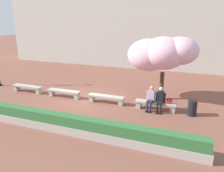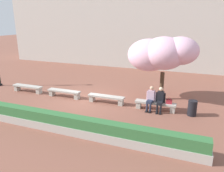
{
  "view_description": "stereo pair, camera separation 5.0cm",
  "coord_description": "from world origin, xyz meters",
  "px_view_note": "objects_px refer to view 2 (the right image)",
  "views": [
    {
      "loc": [
        5.89,
        -10.83,
        4.58
      ],
      "look_at": [
        1.68,
        0.2,
        1.0
      ],
      "focal_mm": 35.0,
      "sensor_mm": 36.0,
      "label": 1
    },
    {
      "loc": [
        5.94,
        -10.82,
        4.58
      ],
      "look_at": [
        1.68,
        0.2,
        1.0
      ],
      "focal_mm": 35.0,
      "sensor_mm": 36.0,
      "label": 2
    }
  ],
  "objects_px": {
    "stone_bench_center": "(106,98)",
    "cherry_tree_main": "(162,53)",
    "person_seated_right": "(160,99)",
    "trash_bin": "(192,108)",
    "handbag": "(169,101)",
    "stone_bench_near_west": "(64,92)",
    "person_seated_left": "(151,97)",
    "stone_bench_west_end": "(28,87)",
    "stone_bench_near_east": "(155,105)"
  },
  "relations": [
    {
      "from": "person_seated_left",
      "to": "person_seated_right",
      "type": "relative_size",
      "value": 1.0
    },
    {
      "from": "person_seated_left",
      "to": "handbag",
      "type": "bearing_deg",
      "value": 4.3
    },
    {
      "from": "stone_bench_near_east",
      "to": "person_seated_right",
      "type": "distance_m",
      "value": 0.46
    },
    {
      "from": "handbag",
      "to": "stone_bench_near_west",
      "type": "bearing_deg",
      "value": -179.84
    },
    {
      "from": "stone_bench_near_east",
      "to": "cherry_tree_main",
      "type": "height_order",
      "value": "cherry_tree_main"
    },
    {
      "from": "handbag",
      "to": "stone_bench_center",
      "type": "bearing_deg",
      "value": -179.72
    },
    {
      "from": "stone_bench_near_west",
      "to": "stone_bench_near_east",
      "type": "bearing_deg",
      "value": 0.0
    },
    {
      "from": "stone_bench_west_end",
      "to": "person_seated_right",
      "type": "xyz_separation_m",
      "value": [
        8.66,
        -0.05,
        0.39
      ]
    },
    {
      "from": "person_seated_left",
      "to": "person_seated_right",
      "type": "distance_m",
      "value": 0.49
    },
    {
      "from": "stone_bench_near_west",
      "to": "person_seated_right",
      "type": "xyz_separation_m",
      "value": [
        5.86,
        -0.05,
        0.39
      ]
    },
    {
      "from": "stone_bench_center",
      "to": "stone_bench_near_east",
      "type": "bearing_deg",
      "value": 0.0
    },
    {
      "from": "cherry_tree_main",
      "to": "trash_bin",
      "type": "relative_size",
      "value": 5.12
    },
    {
      "from": "person_seated_right",
      "to": "trash_bin",
      "type": "bearing_deg",
      "value": 1.38
    },
    {
      "from": "person_seated_left",
      "to": "stone_bench_near_east",
      "type": "bearing_deg",
      "value": 12.12
    },
    {
      "from": "stone_bench_west_end",
      "to": "cherry_tree_main",
      "type": "xyz_separation_m",
      "value": [
        8.34,
        1.87,
        2.44
      ]
    },
    {
      "from": "person_seated_left",
      "to": "cherry_tree_main",
      "type": "xyz_separation_m",
      "value": [
        0.17,
        1.92,
        2.05
      ]
    },
    {
      "from": "handbag",
      "to": "stone_bench_near_east",
      "type": "bearing_deg",
      "value": -178.57
    },
    {
      "from": "stone_bench_center",
      "to": "stone_bench_near_east",
      "type": "xyz_separation_m",
      "value": [
        2.81,
        0.0,
        0.0
      ]
    },
    {
      "from": "cherry_tree_main",
      "to": "handbag",
      "type": "bearing_deg",
      "value": -67.38
    },
    {
      "from": "handbag",
      "to": "trash_bin",
      "type": "relative_size",
      "value": 0.43
    },
    {
      "from": "person_seated_right",
      "to": "handbag",
      "type": "bearing_deg",
      "value": 8.97
    },
    {
      "from": "person_seated_left",
      "to": "cherry_tree_main",
      "type": "height_order",
      "value": "cherry_tree_main"
    },
    {
      "from": "cherry_tree_main",
      "to": "stone_bench_center",
      "type": "bearing_deg",
      "value": -145.62
    },
    {
      "from": "stone_bench_near_east",
      "to": "stone_bench_center",
      "type": "bearing_deg",
      "value": 180.0
    },
    {
      "from": "stone_bench_center",
      "to": "cherry_tree_main",
      "type": "height_order",
      "value": "cherry_tree_main"
    },
    {
      "from": "person_seated_right",
      "to": "trash_bin",
      "type": "distance_m",
      "value": 1.62
    },
    {
      "from": "stone_bench_near_east",
      "to": "cherry_tree_main",
      "type": "xyz_separation_m",
      "value": [
        -0.08,
        1.87,
        2.44
      ]
    },
    {
      "from": "stone_bench_west_end",
      "to": "person_seated_right",
      "type": "relative_size",
      "value": 1.65
    },
    {
      "from": "stone_bench_west_end",
      "to": "cherry_tree_main",
      "type": "bearing_deg",
      "value": 12.61
    },
    {
      "from": "stone_bench_west_end",
      "to": "person_seated_right",
      "type": "height_order",
      "value": "person_seated_right"
    },
    {
      "from": "stone_bench_near_west",
      "to": "trash_bin",
      "type": "bearing_deg",
      "value": -0.12
    },
    {
      "from": "stone_bench_near_east",
      "to": "person_seated_left",
      "type": "relative_size",
      "value": 1.65
    },
    {
      "from": "stone_bench_center",
      "to": "person_seated_right",
      "type": "relative_size",
      "value": 1.65
    },
    {
      "from": "person_seated_right",
      "to": "handbag",
      "type": "xyz_separation_m",
      "value": [
        0.45,
        0.07,
        -0.12
      ]
    },
    {
      "from": "stone_bench_west_end",
      "to": "stone_bench_near_west",
      "type": "height_order",
      "value": "same"
    },
    {
      "from": "stone_bench_west_end",
      "to": "trash_bin",
      "type": "distance_m",
      "value": 10.25
    },
    {
      "from": "stone_bench_center",
      "to": "cherry_tree_main",
      "type": "xyz_separation_m",
      "value": [
        2.73,
        1.87,
        2.44
      ]
    },
    {
      "from": "stone_bench_near_west",
      "to": "person_seated_left",
      "type": "distance_m",
      "value": 5.38
    },
    {
      "from": "person_seated_left",
      "to": "handbag",
      "type": "height_order",
      "value": "person_seated_left"
    },
    {
      "from": "stone_bench_west_end",
      "to": "stone_bench_center",
      "type": "height_order",
      "value": "same"
    },
    {
      "from": "stone_bench_near_east",
      "to": "handbag",
      "type": "xyz_separation_m",
      "value": [
        0.69,
        0.02,
        0.27
      ]
    },
    {
      "from": "stone_bench_west_end",
      "to": "person_seated_left",
      "type": "bearing_deg",
      "value": -0.37
    },
    {
      "from": "trash_bin",
      "to": "stone_bench_near_west",
      "type": "bearing_deg",
      "value": 179.88
    },
    {
      "from": "stone_bench_near_west",
      "to": "person_seated_left",
      "type": "xyz_separation_m",
      "value": [
        5.37,
        -0.05,
        0.39
      ]
    },
    {
      "from": "person_seated_left",
      "to": "person_seated_right",
      "type": "height_order",
      "value": "same"
    },
    {
      "from": "person_seated_left",
      "to": "stone_bench_center",
      "type": "bearing_deg",
      "value": 178.81
    },
    {
      "from": "person_seated_right",
      "to": "trash_bin",
      "type": "xyz_separation_m",
      "value": [
        1.59,
        0.04,
        -0.31
      ]
    },
    {
      "from": "person_seated_left",
      "to": "person_seated_right",
      "type": "xyz_separation_m",
      "value": [
        0.49,
        -0.0,
        0.0
      ]
    },
    {
      "from": "stone_bench_near_west",
      "to": "person_seated_left",
      "type": "height_order",
      "value": "person_seated_left"
    },
    {
      "from": "stone_bench_near_west",
      "to": "trash_bin",
      "type": "relative_size",
      "value": 2.73
    }
  ]
}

